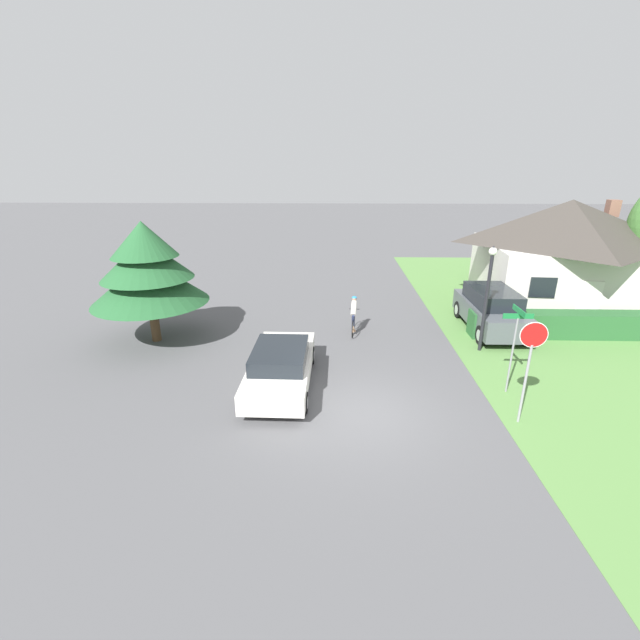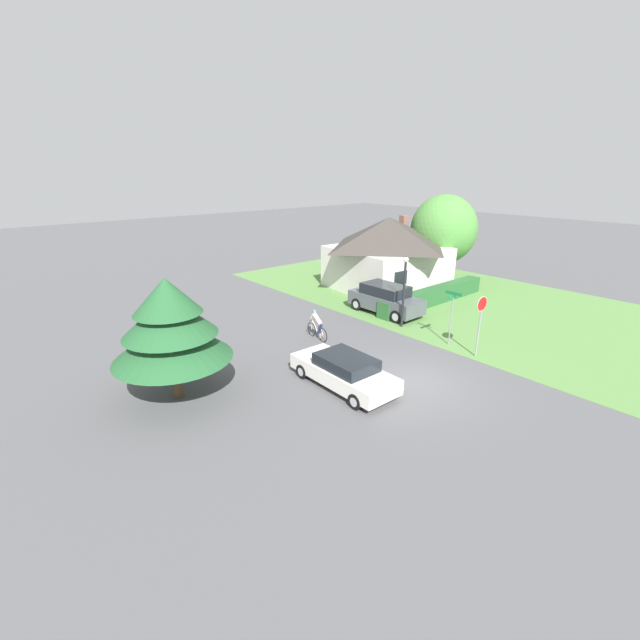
{
  "view_description": "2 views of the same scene",
  "coord_description": "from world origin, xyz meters",
  "px_view_note": "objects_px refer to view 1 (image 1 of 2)",
  "views": [
    {
      "loc": [
        -0.84,
        -10.58,
        6.71
      ],
      "look_at": [
        -1.25,
        4.26,
        1.29
      ],
      "focal_mm": 24.0,
      "sensor_mm": 36.0,
      "label": 1
    },
    {
      "loc": [
        -13.27,
        -9.58,
        8.39
      ],
      "look_at": [
        -0.62,
        5.23,
        1.48
      ],
      "focal_mm": 24.0,
      "sensor_mm": 36.0,
      "label": 2
    }
  ],
  "objects_px": {
    "cyclist": "(354,316)",
    "street_lamp": "(488,288)",
    "conifer_tall_near": "(147,269)",
    "cottage_house": "(564,251)",
    "parked_suv_right": "(491,310)",
    "sedan_left_lane": "(281,366)",
    "stop_sign": "(530,354)",
    "street_name_sign": "(515,335)"
  },
  "relations": [
    {
      "from": "stop_sign",
      "to": "conifer_tall_near",
      "type": "xyz_separation_m",
      "value": [
        -12.25,
        5.51,
        0.89
      ]
    },
    {
      "from": "parked_suv_right",
      "to": "street_lamp",
      "type": "distance_m",
      "value": 2.9
    },
    {
      "from": "sedan_left_lane",
      "to": "parked_suv_right",
      "type": "distance_m",
      "value": 9.81
    },
    {
      "from": "parked_suv_right",
      "to": "sedan_left_lane",
      "type": "bearing_deg",
      "value": 121.26
    },
    {
      "from": "conifer_tall_near",
      "to": "street_name_sign",
      "type": "bearing_deg",
      "value": -16.99
    },
    {
      "from": "cyclist",
      "to": "parked_suv_right",
      "type": "bearing_deg",
      "value": -79.53
    },
    {
      "from": "cottage_house",
      "to": "sedan_left_lane",
      "type": "height_order",
      "value": "cottage_house"
    },
    {
      "from": "conifer_tall_near",
      "to": "cottage_house",
      "type": "bearing_deg",
      "value": 16.81
    },
    {
      "from": "sedan_left_lane",
      "to": "parked_suv_right",
      "type": "relative_size",
      "value": 1.02
    },
    {
      "from": "cyclist",
      "to": "street_name_sign",
      "type": "distance_m",
      "value": 6.79
    },
    {
      "from": "cottage_house",
      "to": "cyclist",
      "type": "bearing_deg",
      "value": -152.05
    },
    {
      "from": "cyclist",
      "to": "street_lamp",
      "type": "bearing_deg",
      "value": -103.95
    },
    {
      "from": "cottage_house",
      "to": "parked_suv_right",
      "type": "bearing_deg",
      "value": -134.68
    },
    {
      "from": "stop_sign",
      "to": "cyclist",
      "type": "bearing_deg",
      "value": -51.91
    },
    {
      "from": "sedan_left_lane",
      "to": "conifer_tall_near",
      "type": "xyz_separation_m",
      "value": [
        -5.47,
        3.6,
        2.28
      ]
    },
    {
      "from": "cottage_house",
      "to": "stop_sign",
      "type": "xyz_separation_m",
      "value": [
        -6.32,
        -11.13,
        -0.59
      ]
    },
    {
      "from": "street_name_sign",
      "to": "cottage_house",
      "type": "bearing_deg",
      "value": 57.49
    },
    {
      "from": "parked_suv_right",
      "to": "stop_sign",
      "type": "distance_m",
      "value": 7.32
    },
    {
      "from": "parked_suv_right",
      "to": "conifer_tall_near",
      "type": "relative_size",
      "value": 0.98
    },
    {
      "from": "cyclist",
      "to": "conifer_tall_near",
      "type": "distance_m",
      "value": 8.36
    },
    {
      "from": "conifer_tall_near",
      "to": "street_lamp",
      "type": "bearing_deg",
      "value": -2.9
    },
    {
      "from": "stop_sign",
      "to": "street_name_sign",
      "type": "distance_m",
      "value": 1.72
    },
    {
      "from": "sedan_left_lane",
      "to": "parked_suv_right",
      "type": "xyz_separation_m",
      "value": [
        8.36,
        5.14,
        0.22
      ]
    },
    {
      "from": "street_lamp",
      "to": "street_name_sign",
      "type": "relative_size",
      "value": 1.46
    },
    {
      "from": "parked_suv_right",
      "to": "street_name_sign",
      "type": "xyz_separation_m",
      "value": [
        -1.27,
        -5.37,
        1.0
      ]
    },
    {
      "from": "sedan_left_lane",
      "to": "street_name_sign",
      "type": "relative_size",
      "value": 1.73
    },
    {
      "from": "cyclist",
      "to": "street_lamp",
      "type": "distance_m",
      "value": 5.35
    },
    {
      "from": "cottage_house",
      "to": "street_name_sign",
      "type": "bearing_deg",
      "value": -117.81
    },
    {
      "from": "conifer_tall_near",
      "to": "sedan_left_lane",
      "type": "bearing_deg",
      "value": -33.35
    },
    {
      "from": "parked_suv_right",
      "to": "conifer_tall_near",
      "type": "distance_m",
      "value": 14.06
    },
    {
      "from": "sedan_left_lane",
      "to": "cyclist",
      "type": "bearing_deg",
      "value": -27.51
    },
    {
      "from": "cottage_house",
      "to": "parked_suv_right",
      "type": "relative_size",
      "value": 1.8
    },
    {
      "from": "stop_sign",
      "to": "conifer_tall_near",
      "type": "distance_m",
      "value": 13.47
    },
    {
      "from": "cyclist",
      "to": "sedan_left_lane",
      "type": "bearing_deg",
      "value": 157.37
    },
    {
      "from": "street_lamp",
      "to": "street_name_sign",
      "type": "distance_m",
      "value": 3.25
    },
    {
      "from": "street_lamp",
      "to": "street_name_sign",
      "type": "bearing_deg",
      "value": -93.55
    },
    {
      "from": "stop_sign",
      "to": "conifer_tall_near",
      "type": "relative_size",
      "value": 0.62
    },
    {
      "from": "parked_suv_right",
      "to": "cottage_house",
      "type": "bearing_deg",
      "value": -49.69
    },
    {
      "from": "stop_sign",
      "to": "street_name_sign",
      "type": "bearing_deg",
      "value": -94.97
    },
    {
      "from": "street_name_sign",
      "to": "conifer_tall_near",
      "type": "xyz_separation_m",
      "value": [
        -12.55,
        3.83,
        1.06
      ]
    },
    {
      "from": "sedan_left_lane",
      "to": "conifer_tall_near",
      "type": "height_order",
      "value": "conifer_tall_near"
    },
    {
      "from": "sedan_left_lane",
      "to": "conifer_tall_near",
      "type": "distance_m",
      "value": 6.93
    }
  ]
}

